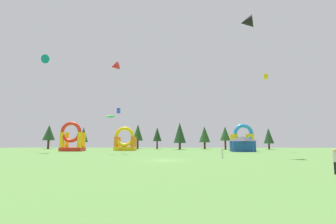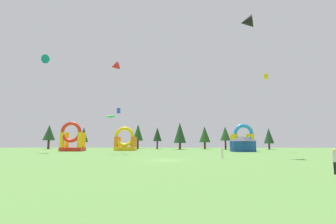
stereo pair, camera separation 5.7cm
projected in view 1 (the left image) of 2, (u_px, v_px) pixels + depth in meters
The scene contains 21 objects.
ground_plane at pixel (165, 160), 31.08m from camera, with size 120.00×120.00×0.00m, color #5B8C42.
kite_green_parafoil at pixel (110, 117), 46.51m from camera, with size 2.01×1.75×7.40m.
kite_black_delta at pixel (247, 22), 41.21m from camera, with size 3.54×7.44×23.40m.
kite_blue_box at pixel (119, 111), 54.65m from camera, with size 3.36×2.23×9.69m.
kite_yellow_box at pixel (266, 77), 58.12m from camera, with size 5.86×1.86×18.19m.
kite_teal_delta at pixel (48, 59), 57.03m from camera, with size 10.60×2.44×22.50m.
kite_red_delta at pixel (115, 66), 50.52m from camera, with size 1.99×7.46×18.68m.
person_far_side at pixel (335, 159), 18.12m from camera, with size 0.35×0.35×1.88m.
person_midfield at pixel (222, 152), 34.98m from camera, with size 0.36×0.36×1.54m.
inflatable_blue_arch at pixel (72, 140), 60.04m from camera, with size 5.28×3.70×7.12m.
inflatable_red_slide at pixel (125, 142), 63.26m from camera, with size 5.34×3.90×6.07m.
inflatable_yellow_castle at pixel (243, 141), 65.46m from camera, with size 5.51×4.37×6.95m.
festival_tent at pixel (242, 144), 56.95m from camera, with size 5.07×3.68×3.50m.
tree_row_0 at pixel (49, 133), 76.43m from camera, with size 3.67×3.67×7.42m.
tree_row_1 at pixel (84, 135), 75.88m from camera, with size 2.76×2.76×6.69m.
tree_row_2 at pixel (138, 133), 77.59m from camera, with size 3.24×3.24×7.71m.
tree_row_3 at pixel (157, 134), 76.10m from camera, with size 2.72×2.72×6.65m.
tree_row_4 at pixel (180, 133), 71.91m from camera, with size 3.62×3.62×7.85m.
tree_row_5 at pixel (205, 134), 76.24m from camera, with size 3.47×3.47×6.98m.
tree_row_6 at pixel (225, 134), 71.99m from camera, with size 2.99×2.99×6.67m.
tree_row_7 at pixel (269, 136), 72.35m from camera, with size 2.90×2.90×6.23m.
Camera 1 is at (1.17, -31.56, 2.45)m, focal length 26.31 mm.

